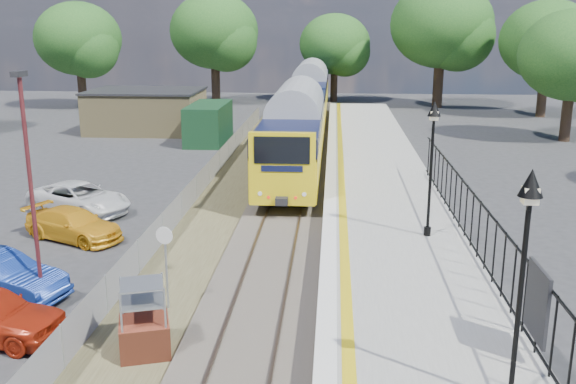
# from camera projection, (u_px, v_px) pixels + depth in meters

# --- Properties ---
(ground) EXTENTS (120.00, 120.00, 0.00)m
(ground) POSITION_uv_depth(u_px,v_px,m) (252.00, 337.00, 16.77)
(ground) COLOR #2D2D30
(ground) RESTS_ON ground
(track_bed) EXTENTS (5.90, 80.00, 0.29)m
(track_bed) POSITION_uv_depth(u_px,v_px,m) (270.00, 222.00, 26.10)
(track_bed) COLOR #473F38
(track_bed) RESTS_ON ground
(platform) EXTENTS (5.00, 70.00, 0.90)m
(platform) POSITION_uv_depth(u_px,v_px,m) (389.00, 229.00, 24.08)
(platform) COLOR gray
(platform) RESTS_ON ground
(platform_edge) EXTENTS (0.90, 70.00, 0.01)m
(platform_edge) POSITION_uv_depth(u_px,v_px,m) (335.00, 216.00, 24.10)
(platform_edge) COLOR silver
(platform_edge) RESTS_ON platform
(victorian_lamp_south) EXTENTS (0.44, 0.44, 4.60)m
(victorian_lamp_south) POSITION_uv_depth(u_px,v_px,m) (526.00, 234.00, 11.43)
(victorian_lamp_south) COLOR black
(victorian_lamp_south) RESTS_ON platform
(victorian_lamp_north) EXTENTS (0.44, 0.44, 4.60)m
(victorian_lamp_north) POSITION_uv_depth(u_px,v_px,m) (433.00, 137.00, 21.09)
(victorian_lamp_north) COLOR black
(victorian_lamp_north) RESTS_ON platform
(palisade_fence) EXTENTS (0.12, 26.00, 2.00)m
(palisade_fence) POSITION_uv_depth(u_px,v_px,m) (492.00, 248.00, 18.00)
(palisade_fence) COLOR black
(palisade_fence) RESTS_ON platform
(wire_fence) EXTENTS (0.06, 52.00, 1.20)m
(wire_fence) POSITION_uv_depth(u_px,v_px,m) (192.00, 194.00, 28.47)
(wire_fence) COLOR #999EA3
(wire_fence) RESTS_ON ground
(outbuilding) EXTENTS (10.80, 10.10, 3.12)m
(outbuilding) POSITION_uv_depth(u_px,v_px,m) (158.00, 113.00, 47.22)
(outbuilding) COLOR #968554
(outbuilding) RESTS_ON ground
(tree_line) EXTENTS (56.80, 43.80, 11.88)m
(tree_line) POSITION_uv_depth(u_px,v_px,m) (328.00, 39.00, 55.48)
(tree_line) COLOR #332319
(tree_line) RESTS_ON ground
(train) EXTENTS (2.82, 40.83, 3.51)m
(train) POSITION_uv_depth(u_px,v_px,m) (305.00, 104.00, 45.43)
(train) COLOR gold
(train) RESTS_ON ground
(brick_plinth) EXTENTS (1.50, 1.50, 1.93)m
(brick_plinth) POSITION_uv_depth(u_px,v_px,m) (144.00, 320.00, 15.63)
(brick_plinth) COLOR brown
(brick_plinth) RESTS_ON ground
(speed_sign) EXTENTS (0.50, 0.15, 2.51)m
(speed_sign) POSITION_uv_depth(u_px,v_px,m) (165.00, 255.00, 17.89)
(speed_sign) COLOR #999EA3
(speed_sign) RESTS_ON ground
(carpark_lamp) EXTENTS (0.25, 0.50, 6.73)m
(carpark_lamp) POSITION_uv_depth(u_px,v_px,m) (30.00, 177.00, 17.53)
(carpark_lamp) COLOR #511B1D
(carpark_lamp) RESTS_ON ground
(car_yellow) EXTENTS (4.38, 3.16, 1.18)m
(car_yellow) POSITION_uv_depth(u_px,v_px,m) (74.00, 225.00, 24.16)
(car_yellow) COLOR gold
(car_yellow) RESTS_ON ground
(car_white) EXTENTS (5.20, 3.99, 1.31)m
(car_white) POSITION_uv_depth(u_px,v_px,m) (79.00, 198.00, 27.52)
(car_white) COLOR silver
(car_white) RESTS_ON ground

